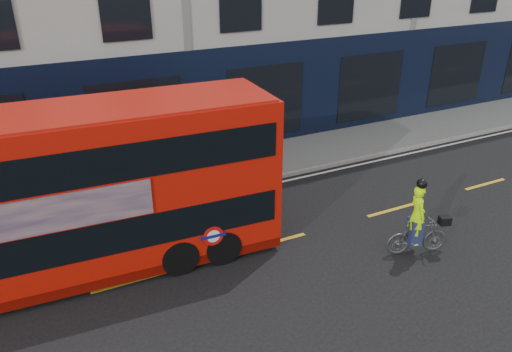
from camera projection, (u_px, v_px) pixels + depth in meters
ground at (305, 271)px, 12.32m from camera, size 120.00×120.00×0.00m
pavement at (209, 171)px, 17.57m from camera, size 60.00×3.00×0.12m
kerb at (225, 188)px, 16.35m from camera, size 60.00×0.12×0.13m
road_edge_line at (229, 193)px, 16.13m from camera, size 58.00×0.10×0.01m
lane_dashes at (276, 242)px, 13.54m from camera, size 58.00×0.12×0.01m
bus at (63, 196)px, 11.41m from camera, size 10.32×2.85×4.11m
cyclist at (417, 229)px, 12.77m from camera, size 1.70×0.93×2.15m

